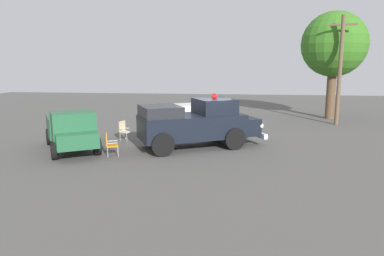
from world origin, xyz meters
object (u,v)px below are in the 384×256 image
(classic_hot_rod, at_px, (195,115))
(lawn_chair_spare, at_px, (110,143))
(parked_pickup, at_px, (71,129))
(oak_tree_left, at_px, (334,45))
(vintage_fire_truck, at_px, (197,123))
(utility_pole, at_px, (340,69))
(lawn_chair_near_truck, at_px, (189,127))
(spectator_seated, at_px, (189,124))
(lawn_chair_by_car, at_px, (124,129))

(classic_hot_rod, xyz_separation_m, lawn_chair_spare, (-7.82, 2.86, -0.16))
(classic_hot_rod, relative_size, parked_pickup, 0.94)
(lawn_chair_spare, bearing_deg, oak_tree_left, -45.00)
(vintage_fire_truck, xyz_separation_m, oak_tree_left, (10.26, -8.70, 4.09))
(parked_pickup, distance_m, oak_tree_left, 18.91)
(lawn_chair_spare, xyz_separation_m, utility_pole, (9.65, -12.09, 3.06))
(vintage_fire_truck, relative_size, oak_tree_left, 0.82)
(parked_pickup, relative_size, utility_pole, 0.72)
(lawn_chair_near_truck, bearing_deg, oak_tree_left, -49.85)
(classic_hot_rod, height_order, oak_tree_left, oak_tree_left)
(spectator_seated, bearing_deg, classic_hot_rod, 1.36)
(parked_pickup, height_order, lawn_chair_by_car, parked_pickup)
(classic_hot_rod, relative_size, oak_tree_left, 0.62)
(lawn_chair_near_truck, height_order, oak_tree_left, oak_tree_left)
(lawn_chair_by_car, relative_size, spectator_seated, 0.79)
(classic_hot_rod, height_order, lawn_chair_spare, classic_hot_rod)
(vintage_fire_truck, height_order, spectator_seated, vintage_fire_truck)
(lawn_chair_by_car, bearing_deg, parked_pickup, 142.60)
(classic_hot_rod, bearing_deg, lawn_chair_by_car, 144.99)
(oak_tree_left, bearing_deg, lawn_chair_near_truck, 130.15)
(spectator_seated, xyz_separation_m, oak_tree_left, (7.77, -9.37, 4.58))
(utility_pole, bearing_deg, lawn_chair_near_truck, 119.82)
(parked_pickup, bearing_deg, lawn_chair_by_car, -37.40)
(classic_hot_rod, relative_size, lawn_chair_near_truck, 4.61)
(lawn_chair_near_truck, bearing_deg, vintage_fire_truck, -164.36)
(lawn_chair_by_car, distance_m, spectator_seated, 3.55)
(vintage_fire_truck, bearing_deg, lawn_chair_by_car, 73.40)
(parked_pickup, relative_size, lawn_chair_spare, 4.93)
(spectator_seated, bearing_deg, lawn_chair_by_car, 111.67)
(lawn_chair_by_car, height_order, spectator_seated, spectator_seated)
(classic_hot_rod, xyz_separation_m, parked_pickup, (-6.93, 5.01, 0.24))
(vintage_fire_truck, relative_size, lawn_chair_by_car, 6.16)
(classic_hot_rod, distance_m, lawn_chair_by_car, 5.61)
(utility_pole, bearing_deg, classic_hot_rod, 101.22)
(classic_hot_rod, xyz_separation_m, oak_tree_left, (4.49, -9.45, 4.54))
(vintage_fire_truck, distance_m, spectator_seated, 2.63)
(vintage_fire_truck, height_order, classic_hot_rod, vintage_fire_truck)
(lawn_chair_spare, bearing_deg, lawn_chair_by_car, 6.42)
(classic_hot_rod, xyz_separation_m, utility_pole, (1.83, -9.24, 2.91))
(parked_pickup, xyz_separation_m, utility_pole, (8.76, -14.24, 2.66))
(vintage_fire_truck, distance_m, lawn_chair_by_car, 4.18)
(parked_pickup, xyz_separation_m, oak_tree_left, (11.42, -14.45, 4.29))
(lawn_chair_near_truck, distance_m, lawn_chair_by_car, 3.50)
(vintage_fire_truck, bearing_deg, classic_hot_rod, 7.32)
(lawn_chair_by_car, bearing_deg, spectator_seated, -68.33)
(oak_tree_left, bearing_deg, lawn_chair_by_car, 125.64)
(lawn_chair_by_car, distance_m, lawn_chair_spare, 3.24)
(parked_pickup, height_order, utility_pole, utility_pole)
(vintage_fire_truck, distance_m, utility_pole, 11.66)
(utility_pole, bearing_deg, parked_pickup, 121.61)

